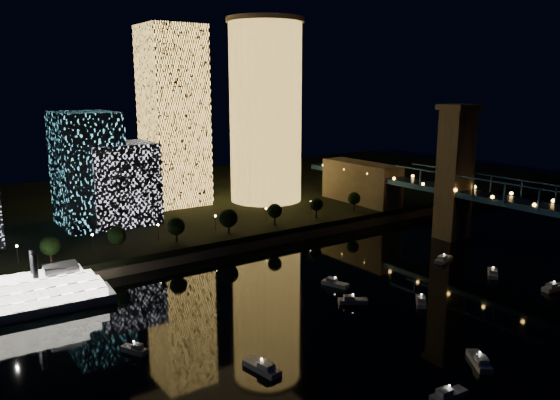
% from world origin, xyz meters
% --- Properties ---
extents(ground, '(520.00, 520.00, 0.00)m').
position_xyz_m(ground, '(0.00, 0.00, 0.00)').
color(ground, black).
rests_on(ground, ground).
extents(far_bank, '(420.00, 160.00, 5.00)m').
position_xyz_m(far_bank, '(0.00, 160.00, 2.50)').
color(far_bank, black).
rests_on(far_bank, ground).
extents(seawall, '(420.00, 6.00, 3.00)m').
position_xyz_m(seawall, '(0.00, 82.00, 1.50)').
color(seawall, '#6B5E4C').
rests_on(seawall, ground).
extents(tower_cylindrical, '(34.00, 34.00, 80.22)m').
position_xyz_m(tower_cylindrical, '(32.66, 128.57, 45.24)').
color(tower_cylindrical, '#F7B94F').
rests_on(tower_cylindrical, far_bank).
extents(tower_rectangular, '(24.06, 24.06, 76.56)m').
position_xyz_m(tower_rectangular, '(-4.12, 145.20, 43.28)').
color(tower_rectangular, '#F7B94F').
rests_on(tower_rectangular, far_bank).
extents(midrise_blocks, '(93.14, 33.60, 42.32)m').
position_xyz_m(midrise_blocks, '(-64.72, 124.45, 21.86)').
color(midrise_blocks, silver).
rests_on(midrise_blocks, far_bank).
extents(motorboats, '(116.88, 61.82, 2.78)m').
position_xyz_m(motorboats, '(-1.07, 11.20, 0.81)').
color(motorboats, silver).
rests_on(motorboats, ground).
extents(esplanade_trees, '(166.03, 6.83, 8.91)m').
position_xyz_m(esplanade_trees, '(-40.24, 88.00, 10.47)').
color(esplanade_trees, black).
rests_on(esplanade_trees, far_bank).
extents(street_lamps, '(132.70, 0.70, 5.65)m').
position_xyz_m(street_lamps, '(-34.00, 94.00, 9.02)').
color(street_lamps, black).
rests_on(street_lamps, far_bank).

